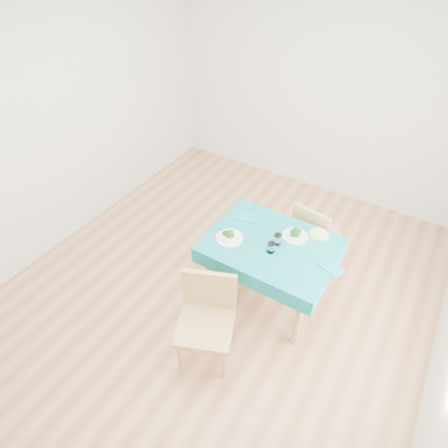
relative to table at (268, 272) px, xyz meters
The scene contains 16 objects.
room_shell 1.07m from the table, 168.32° to the right, with size 4.02×4.52×2.73m.
table is the anchor object (origin of this frame).
chair_near 0.88m from the table, 99.90° to the right, with size 0.45×0.50×1.13m, color #AC8950.
chair_far 0.73m from the table, 73.51° to the left, with size 0.40×0.43×0.99m, color #AC8950.
bowl_near 0.56m from the table, 157.60° to the right, with size 0.25×0.25×0.08m, color white, non-canonical shape.
bowl_far 0.48m from the table, 53.06° to the left, with size 0.24×0.24×0.07m, color white, non-canonical shape.
fork_near 0.64m from the table, 160.45° to the right, with size 0.02×0.18×0.00m, color silver.
knife_near 0.44m from the table, 133.59° to the right, with size 0.02×0.23×0.00m, color silver.
fork_far 0.41m from the table, 54.00° to the left, with size 0.02×0.16×0.00m, color silver.
knife_far 0.63m from the table, ahead, with size 0.02×0.20×0.00m, color silver.
napkin_near 0.57m from the table, 152.70° to the left, with size 0.20×0.14×0.01m, color #0E7179.
napkin_far 0.68m from the table, ahead, with size 0.18×0.12×0.01m, color #0E7179.
tumbler_center 0.43m from the table, 26.28° to the left, with size 0.08×0.08×0.10m, color white.
tumbler_side 0.44m from the table, 66.21° to the right, with size 0.07×0.07×0.09m, color white.
side_plate 0.60m from the table, 46.05° to the left, with size 0.18×0.18×0.01m, color #ACC35F.
bread_slice 0.61m from the table, 46.05° to the left, with size 0.11×0.11×0.02m, color beige.
Camera 1 is at (1.37, -2.19, 3.06)m, focal length 30.00 mm.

